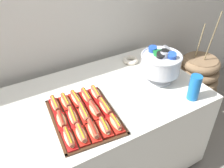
{
  "coord_description": "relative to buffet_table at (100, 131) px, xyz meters",
  "views": [
    {
      "loc": [
        -0.62,
        -1.25,
        1.87
      ],
      "look_at": [
        0.1,
        -0.02,
        0.85
      ],
      "focal_mm": 38.71,
      "sensor_mm": 36.0,
      "label": 1
    }
  ],
  "objects": [
    {
      "name": "floor_vase",
      "position": [
        1.3,
        0.18,
        -0.1
      ],
      "size": [
        0.48,
        0.48,
        1.15
      ],
      "color": "#896B4C",
      "rests_on": "ground_plane"
    },
    {
      "name": "hot_dog_11",
      "position": [
        -0.25,
        0.02,
        0.4
      ],
      "size": [
        0.08,
        0.17,
        0.06
      ],
      "color": "red",
      "rests_on": "serving_tray"
    },
    {
      "name": "hot_dog_1",
      "position": [
        -0.28,
        -0.31,
        0.4
      ],
      "size": [
        0.08,
        0.16,
        0.06
      ],
      "color": "red",
      "rests_on": "serving_tray"
    },
    {
      "name": "hot_dog_4",
      "position": [
        -0.05,
        -0.33,
        0.4
      ],
      "size": [
        0.08,
        0.16,
        0.06
      ],
      "color": "red",
      "rests_on": "serving_tray"
    },
    {
      "name": "cup_stack",
      "position": [
        0.57,
        -0.36,
        0.46
      ],
      "size": [
        0.08,
        0.08,
        0.19
      ],
      "color": "blue",
      "rests_on": "buffet_table"
    },
    {
      "name": "hot_dog_12",
      "position": [
        -0.17,
        0.01,
        0.4
      ],
      "size": [
        0.07,
        0.18,
        0.06
      ],
      "color": "red",
      "rests_on": "serving_tray"
    },
    {
      "name": "hot_dog_7",
      "position": [
        -0.19,
        -0.15,
        0.4
      ],
      "size": [
        0.08,
        0.19,
        0.06
      ],
      "color": "red",
      "rests_on": "serving_tray"
    },
    {
      "name": "hot_dog_2",
      "position": [
        -0.2,
        -0.32,
        0.4
      ],
      "size": [
        0.09,
        0.17,
        0.06
      ],
      "color": "red",
      "rests_on": "serving_tray"
    },
    {
      "name": "hot_dog_8",
      "position": [
        -0.11,
        -0.16,
        0.4
      ],
      "size": [
        0.08,
        0.16,
        0.06
      ],
      "color": "red",
      "rests_on": "serving_tray"
    },
    {
      "name": "back_wall",
      "position": [
        0.0,
        0.6,
        0.9
      ],
      "size": [
        6.0,
        0.1,
        2.6
      ],
      "primitive_type": "cube",
      "color": "silver",
      "rests_on": "ground_plane"
    },
    {
      "name": "serving_tray",
      "position": [
        -0.19,
        -0.15,
        0.37
      ],
      "size": [
        0.45,
        0.56,
        0.01
      ],
      "color": "#472B19",
      "rests_on": "buffet_table"
    },
    {
      "name": "hot_dog_5",
      "position": [
        -0.34,
        -0.14,
        0.4
      ],
      "size": [
        0.09,
        0.17,
        0.06
      ],
      "color": "#B21414",
      "rests_on": "serving_tray"
    },
    {
      "name": "hot_dog_10",
      "position": [
        -0.32,
        0.03,
        0.4
      ],
      "size": [
        0.07,
        0.18,
        0.06
      ],
      "color": "#B21414",
      "rests_on": "serving_tray"
    },
    {
      "name": "hot_dog_0",
      "position": [
        -0.35,
        -0.3,
        0.4
      ],
      "size": [
        0.08,
        0.18,
        0.06
      ],
      "color": "red",
      "rests_on": "serving_tray"
    },
    {
      "name": "donut",
      "position": [
        0.48,
        0.3,
        0.38
      ],
      "size": [
        0.14,
        0.14,
        0.04
      ],
      "color": "silver",
      "rests_on": "buffet_table"
    },
    {
      "name": "ground_plane",
      "position": [
        0.0,
        0.0,
        -0.4
      ],
      "size": [
        10.0,
        10.0,
        0.0
      ],
      "primitive_type": "plane",
      "color": "gray"
    },
    {
      "name": "hot_dog_9",
      "position": [
        -0.04,
        -0.17,
        0.4
      ],
      "size": [
        0.08,
        0.18,
        0.06
      ],
      "color": "#B21414",
      "rests_on": "serving_tray"
    },
    {
      "name": "hot_dog_13",
      "position": [
        -0.1,
        0.0,
        0.4
      ],
      "size": [
        0.08,
        0.17,
        0.06
      ],
      "color": "#B21414",
      "rests_on": "serving_tray"
    },
    {
      "name": "hot_dog_6",
      "position": [
        -0.26,
        -0.15,
        0.4
      ],
      "size": [
        0.09,
        0.19,
        0.06
      ],
      "color": "red",
      "rests_on": "serving_tray"
    },
    {
      "name": "hot_dog_14",
      "position": [
        -0.02,
        -0.0,
        0.4
      ],
      "size": [
        0.09,
        0.17,
        0.06
      ],
      "color": "#B21414",
      "rests_on": "serving_tray"
    },
    {
      "name": "punch_bowl",
      "position": [
        0.52,
        -0.05,
        0.52
      ],
      "size": [
        0.32,
        0.32,
        0.28
      ],
      "color": "silver",
      "rests_on": "buffet_table"
    },
    {
      "name": "buffet_table",
      "position": [
        0.0,
        0.0,
        0.0
      ],
      "size": [
        1.58,
        0.94,
        0.77
      ],
      "color": "white",
      "rests_on": "ground_plane"
    },
    {
      "name": "hot_dog_3",
      "position": [
        -0.13,
        -0.32,
        0.4
      ],
      "size": [
        0.09,
        0.16,
        0.06
      ],
      "color": "red",
      "rests_on": "serving_tray"
    }
  ]
}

